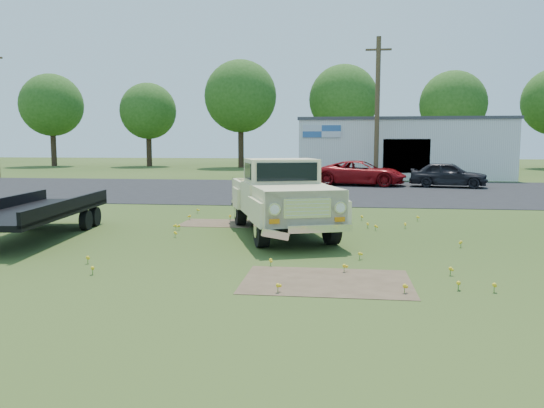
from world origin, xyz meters
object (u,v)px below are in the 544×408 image
(flatbed_trailer, at_px, (35,207))
(red_pickup, at_px, (361,173))
(vintage_pickup_truck, at_px, (281,196))
(dark_sedan, at_px, (448,175))

(flatbed_trailer, height_order, red_pickup, flatbed_trailer)
(vintage_pickup_truck, bearing_deg, dark_sedan, 45.80)
(flatbed_trailer, relative_size, red_pickup, 1.16)
(flatbed_trailer, bearing_deg, red_pickup, 57.47)
(flatbed_trailer, distance_m, red_pickup, 20.32)
(dark_sedan, bearing_deg, red_pickup, 93.76)
(red_pickup, xyz_separation_m, dark_sedan, (4.72, -0.71, -0.01))
(vintage_pickup_truck, distance_m, flatbed_trailer, 6.45)
(flatbed_trailer, height_order, dark_sedan, flatbed_trailer)
(flatbed_trailer, xyz_separation_m, dark_sedan, (13.81, 17.46, -0.11))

